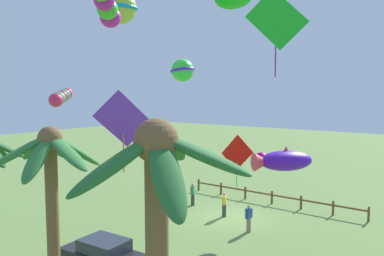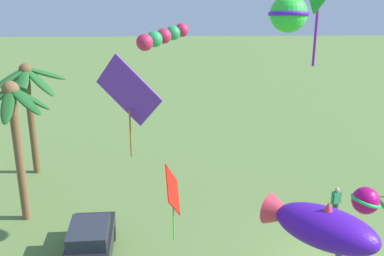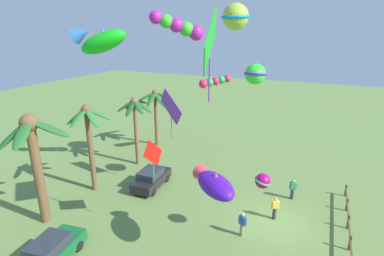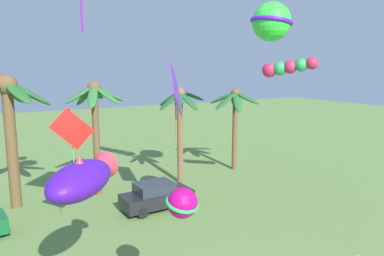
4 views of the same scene
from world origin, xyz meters
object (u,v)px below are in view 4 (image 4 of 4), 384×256
Objects in this scene: kite_diamond_1 at (72,130)px; kite_diamond_5 at (176,89)px; palm_tree_2 at (95,110)px; kite_ball_0 at (182,203)px; palm_tree_0 at (180,112)px; kite_ball_3 at (271,22)px; kite_tube_8 at (287,67)px; palm_tree_3 at (9,112)px; palm_tree_1 at (235,107)px; parked_car_1 at (156,196)px; kite_fish_9 at (83,178)px.

kite_diamond_5 reaches higher than kite_diamond_1.
palm_tree_2 is 7.73m from kite_diamond_1.
palm_tree_0 is at bearing 63.49° from kite_ball_0.
kite_tube_8 is at bearing 42.03° from kite_ball_3.
kite_tube_8 is (13.40, -6.69, 2.36)m from palm_tree_3.
palm_tree_1 is 1.54× the size of parked_car_1.
palm_tree_3 is at bearing 125.06° from kite_ball_3.
kite_tube_8 is at bearing -22.34° from parked_car_1.
kite_diamond_5 is (2.57, -5.61, 1.50)m from palm_tree_2.
kite_ball_0 is (-0.97, -13.19, -1.09)m from palm_tree_2.
kite_fish_9 is at bearing -105.89° from palm_tree_2.
palm_tree_0 is 13.69m from kite_fish_9.
palm_tree_1 reaches higher than kite_fish_9.
kite_diamond_5 is at bearing 98.93° from kite_ball_3.
kite_diamond_5 is 1.58× the size of kite_tube_8.
palm_tree_2 is at bearing -1.10° from palm_tree_3.
kite_fish_9 is (-8.57, -10.68, -0.27)m from palm_tree_0.
palm_tree_0 is 6.21m from kite_diamond_5.
kite_diamond_1 is (-1.74, 5.95, 1.28)m from kite_ball_0.
palm_tree_1 is 3.87× the size of kite_ball_3.
palm_tree_3 reaches higher than palm_tree_1.
kite_diamond_1 is at bearing 83.32° from kite_fish_9.
palm_tree_0 is 12.04m from kite_ball_3.
palm_tree_0 is at bearing -169.70° from palm_tree_1.
kite_ball_3 reaches higher than kite_fish_9.
palm_tree_2 is at bearing 175.68° from palm_tree_0.
palm_tree_1 is 2.64× the size of kite_diamond_1.
palm_tree_3 is at bearing 178.90° from palm_tree_2.
kite_diamond_1 is 8.44m from kite_ball_3.
kite_tube_8 reaches higher than palm_tree_2.
palm_tree_3 is 11.30m from kite_fish_9.
palm_tree_2 is at bearing 85.80° from kite_ball_0.
kite_fish_9 is at bearing -96.68° from kite_diamond_1.
kite_diamond_5 reaches higher than parked_car_1.
kite_ball_0 is (3.62, -13.28, -1.27)m from palm_tree_3.
palm_tree_2 reaches higher than parked_car_1.
kite_fish_9 is (1.43, -11.18, -0.80)m from palm_tree_3.
kite_ball_0 is 0.30× the size of kite_diamond_5.
palm_tree_0 is at bearing 47.14° from parked_car_1.
kite_ball_0 is (-3.15, -9.31, 3.35)m from parked_car_1.
palm_tree_0 is at bearing 61.39° from kite_diamond_5.
kite_tube_8 is at bearing -36.85° from palm_tree_2.
kite_tube_8 is (6.63, -2.72, 6.98)m from parked_car_1.
kite_ball_0 is 7.09m from kite_ball_3.
palm_tree_2 is 13.27m from kite_ball_0.
kite_tube_8 is 0.79× the size of kite_fish_9.
kite_ball_0 is 0.74× the size of kite_ball_3.
palm_tree_1 is 15.33m from kite_diamond_1.
kite_ball_0 is (-11.47, -13.71, -0.69)m from palm_tree_1.
palm_tree_1 reaches higher than kite_ball_0.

